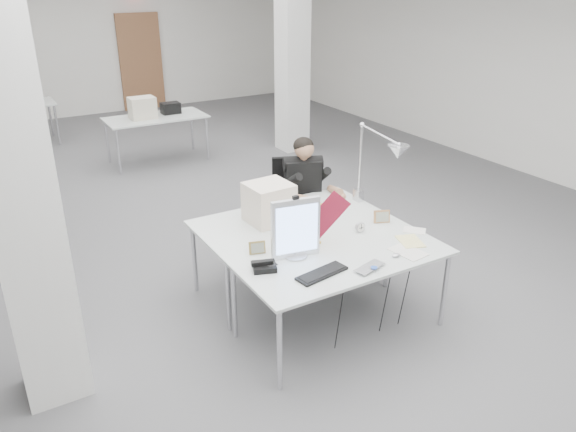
# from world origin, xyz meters

# --- Properties ---
(room_shell) EXTENTS (10.04, 14.04, 3.24)m
(room_shell) POSITION_xyz_m (0.04, 0.13, 1.69)
(room_shell) COLOR #515153
(room_shell) RESTS_ON ground
(desk_main) EXTENTS (1.80, 0.90, 0.02)m
(desk_main) POSITION_xyz_m (0.00, -2.50, 0.74)
(desk_main) COLOR silver
(desk_main) RESTS_ON room_shell
(desk_second) EXTENTS (1.80, 0.90, 0.02)m
(desk_second) POSITION_xyz_m (0.00, -1.60, 0.74)
(desk_second) COLOR silver
(desk_second) RESTS_ON room_shell
(bg_desk_a) EXTENTS (1.60, 0.80, 0.02)m
(bg_desk_a) POSITION_xyz_m (0.20, 3.00, 0.74)
(bg_desk_a) COLOR silver
(bg_desk_a) RESTS_ON room_shell
(bg_desk_b) EXTENTS (1.60, 0.80, 0.02)m
(bg_desk_b) POSITION_xyz_m (-1.80, 5.20, 0.74)
(bg_desk_b) COLOR silver
(bg_desk_b) RESTS_ON room_shell
(office_chair) EXTENTS (0.61, 0.61, 0.96)m
(office_chair) POSITION_xyz_m (0.53, -0.99, 0.48)
(office_chair) COLOR black
(office_chair) RESTS_ON room_shell
(seated_person) EXTENTS (0.75, 0.82, 1.00)m
(seated_person) POSITION_xyz_m (0.53, -1.04, 0.90)
(seated_person) COLOR black
(seated_person) RESTS_ON office_chair
(monitor) EXTENTS (0.42, 0.11, 0.52)m
(monitor) POSITION_xyz_m (-0.35, -2.31, 1.01)
(monitor) COLOR silver
(monitor) RESTS_ON desk_main
(pennant) EXTENTS (0.41, 0.19, 0.48)m
(pennant) POSITION_xyz_m (-0.10, -2.35, 1.06)
(pennant) COLOR maroon
(pennant) RESTS_ON monitor
(keyboard) EXTENTS (0.46, 0.22, 0.02)m
(keyboard) POSITION_xyz_m (-0.33, -2.68, 0.77)
(keyboard) COLOR black
(keyboard) RESTS_ON desk_main
(laptop) EXTENTS (0.32, 0.25, 0.02)m
(laptop) POSITION_xyz_m (0.06, -2.84, 0.77)
(laptop) COLOR #A6A6AA
(laptop) RESTS_ON desk_main
(mouse) EXTENTS (0.09, 0.08, 0.03)m
(mouse) POSITION_xyz_m (0.36, -2.75, 0.77)
(mouse) COLOR #B5B5BA
(mouse) RESTS_ON desk_main
(bankers_lamp) EXTENTS (0.28, 0.11, 0.31)m
(bankers_lamp) POSITION_xyz_m (-0.11, -2.17, 0.91)
(bankers_lamp) COLOR gold
(bankers_lamp) RESTS_ON desk_main
(desk_phone) EXTENTS (0.23, 0.22, 0.05)m
(desk_phone) POSITION_xyz_m (-0.68, -2.37, 0.78)
(desk_phone) COLOR black
(desk_phone) RESTS_ON desk_main
(picture_frame_left) EXTENTS (0.14, 0.07, 0.11)m
(picture_frame_left) POSITION_xyz_m (-0.60, -2.10, 0.81)
(picture_frame_left) COLOR #9F8444
(picture_frame_left) RESTS_ON desk_main
(picture_frame_right) EXTENTS (0.16, 0.09, 0.12)m
(picture_frame_right) POSITION_xyz_m (0.70, -2.14, 0.82)
(picture_frame_right) COLOR #B57E4E
(picture_frame_right) RESTS_ON desk_main
(desk_clock) EXTENTS (0.10, 0.04, 0.09)m
(desk_clock) POSITION_xyz_m (0.40, -2.20, 0.81)
(desk_clock) COLOR #A7A7AB
(desk_clock) RESTS_ON desk_main
(paper_stack_a) EXTENTS (0.25, 0.32, 0.01)m
(paper_stack_a) POSITION_xyz_m (0.51, -2.73, 0.76)
(paper_stack_a) COLOR silver
(paper_stack_a) RESTS_ON desk_main
(paper_stack_b) EXTENTS (0.27, 0.31, 0.01)m
(paper_stack_b) POSITION_xyz_m (0.66, -2.59, 0.76)
(paper_stack_b) COLOR #DED385
(paper_stack_b) RESTS_ON desk_main
(paper_stack_c) EXTENTS (0.24, 0.24, 0.01)m
(paper_stack_c) POSITION_xyz_m (0.85, -2.44, 0.76)
(paper_stack_c) COLOR silver
(paper_stack_c) RESTS_ON desk_main
(beige_monitor) EXTENTS (0.42, 0.40, 0.38)m
(beige_monitor) POSITION_xyz_m (-0.19, -1.56, 0.94)
(beige_monitor) COLOR beige
(beige_monitor) RESTS_ON desk_second
(architect_lamp) EXTENTS (0.48, 0.83, 1.00)m
(architect_lamp) POSITION_xyz_m (0.85, -1.83, 1.26)
(architect_lamp) COLOR silver
(architect_lamp) RESTS_ON desk_second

